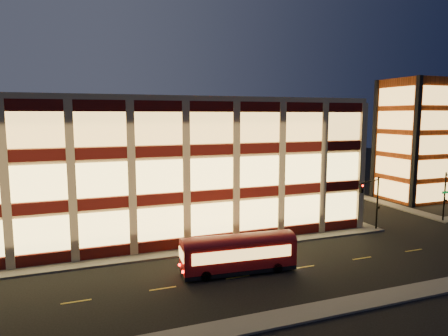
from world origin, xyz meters
name	(u,v)px	position (x,y,z in m)	size (l,w,h in m)	color
ground	(171,258)	(0.00, 0.00, 0.00)	(200.00, 200.00, 0.00)	black
sidewalk_office_south	(135,258)	(-3.00, 1.00, 0.07)	(54.00, 2.00, 0.15)	#514F4C
sidewalk_office_east	(297,201)	(23.00, 17.00, 0.07)	(2.00, 30.00, 0.15)	#514F4C
sidewalk_tower_west	(357,195)	(34.00, 17.00, 0.07)	(2.00, 30.00, 0.15)	#514F4C
sidewalk_near	(221,330)	(0.00, -13.00, 0.07)	(100.00, 2.00, 0.15)	#514F4C
office_building	(116,160)	(-2.91, 16.91, 7.25)	(50.45, 30.45, 14.50)	tan
stair_tower	(415,140)	(39.95, 11.95, 8.99)	(8.60, 8.60, 18.00)	#8C3814
traffic_signal_far	(372,195)	(22.21, 0.24, 4.11)	(3.79, 1.87, 6.00)	black
trolley_bus	(238,251)	(4.43, -5.04, 1.75)	(9.44, 3.04, 3.15)	#95080A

